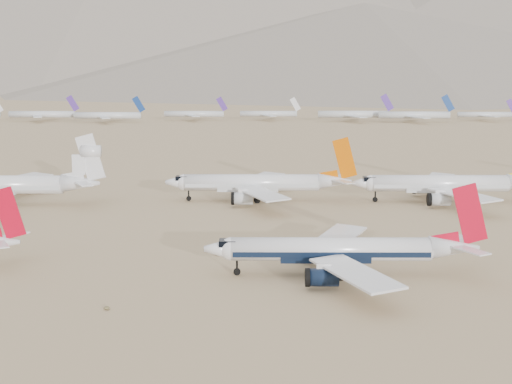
# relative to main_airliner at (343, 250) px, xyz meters

# --- Properties ---
(ground) EXTENTS (7000.00, 7000.00, 0.00)m
(ground) POSITION_rel_main_airliner_xyz_m (9.40, -2.04, -4.19)
(ground) COLOR #8B7751
(ground) RESTS_ON ground
(main_airliner) EXTENTS (43.19, 42.18, 15.24)m
(main_airliner) POSITION_rel_main_airliner_xyz_m (0.00, 0.00, 0.00)
(main_airliner) COLOR white
(main_airliner) RESTS_ON ground
(row2_gold_tail) EXTENTS (45.91, 44.90, 16.35)m
(row2_gold_tail) POSITION_rel_main_airliner_xyz_m (33.69, 64.58, 0.38)
(row2_gold_tail) COLOR white
(row2_gold_tail) RESTS_ON ground
(row2_orange_tail) EXTENTS (45.63, 44.63, 16.28)m
(row2_orange_tail) POSITION_rel_main_airliner_xyz_m (-13.49, 65.65, 0.38)
(row2_orange_tail) COLOR white
(row2_orange_tail) RESTS_ON ground
(distant_storage_row) EXTENTS (626.87, 62.35, 15.26)m
(distant_storage_row) POSITION_rel_main_airliner_xyz_m (57.01, 341.13, 0.25)
(distant_storage_row) COLOR silver
(distant_storage_row) RESTS_ON ground
(mountain_range) EXTENTS (7354.00, 3024.00, 470.00)m
(mountain_range) POSITION_rel_main_airliner_xyz_m (79.58, 1645.97, 186.13)
(mountain_range) COLOR slate
(mountain_range) RESTS_ON ground
(desert_scrub) EXTENTS (219.83, 121.67, 0.63)m
(desert_scrub) POSITION_rel_main_airliner_xyz_m (-17.51, -26.10, -3.91)
(desert_scrub) COLOR brown
(desert_scrub) RESTS_ON ground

